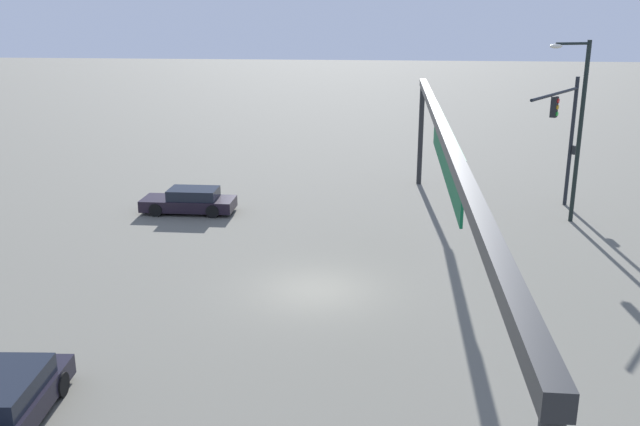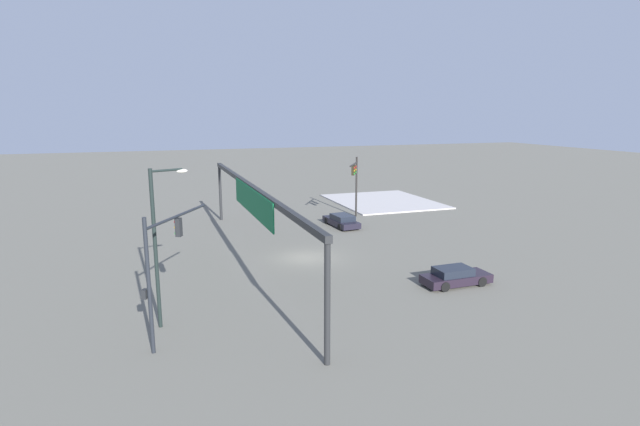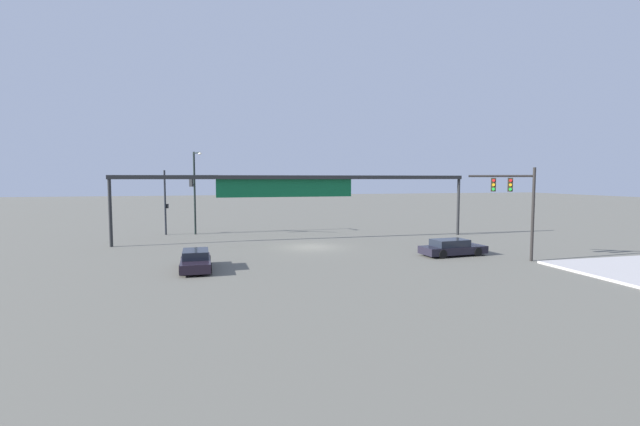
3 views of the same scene
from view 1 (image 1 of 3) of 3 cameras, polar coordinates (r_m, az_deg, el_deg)
The scene contains 6 objects.
ground_plane at distance 24.53m, azimuth -0.34°, elevation -6.42°, with size 238.19×238.19×0.00m, color #626056.
traffic_signal_near_corner at distance 35.14m, azimuth 19.75°, elevation 6.94°, with size 5.30×3.58×6.49m.
streetlamp_curved_arm at distance 33.36m, azimuth 20.67°, elevation 7.21°, with size 0.95×2.00×8.34m.
overhead_sign_gantry at distance 23.32m, azimuth 10.27°, elevation 5.35°, with size 32.65×0.43×5.96m.
sedan_car_approaching at distance 18.43m, azimuth -25.16°, elevation -14.38°, with size 4.98×2.28×1.21m.
sedan_car_waiting_far at distance 34.22m, azimuth -10.80°, elevation 0.99°, with size 1.91×4.54×1.21m.
Camera 1 is at (22.46, 2.46, 9.56)m, focal length 38.34 mm.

